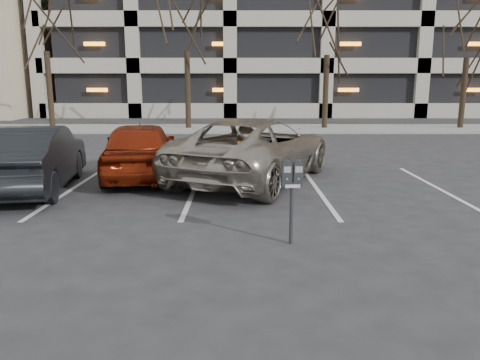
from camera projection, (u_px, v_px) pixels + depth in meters
name	position (u px, v px, depth m)	size (l,w,h in m)	color
ground	(260.00, 218.00, 8.43)	(140.00, 140.00, 0.00)	#28282B
sidewalk	(247.00, 129.00, 24.08)	(80.00, 4.00, 0.12)	gray
stall_lines	(195.00, 189.00, 10.68)	(16.90, 5.20, 0.00)	silver
parking_garage	(385.00, 0.00, 39.67)	(52.00, 20.00, 19.00)	black
tree_a	(42.00, 1.00, 22.79)	(3.83, 3.83, 8.71)	black
tree_b	(186.00, 1.00, 22.80)	(3.83, 3.83, 8.71)	black
tree_c	(329.00, 7.00, 22.86)	(3.66, 3.66, 8.31)	black
tree_d	(471.00, 12.00, 22.92)	(3.53, 3.53, 8.02)	black
parking_meter	(292.00, 182.00, 6.89)	(0.33, 0.15, 1.25)	black
suv_silver	(254.00, 150.00, 11.50)	(4.65, 6.13, 1.55)	#A99E90
car_red	(140.00, 149.00, 11.87)	(1.72, 4.28, 1.46)	maroon
car_dark	(33.00, 158.00, 10.46)	(1.55, 4.44, 1.46)	black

